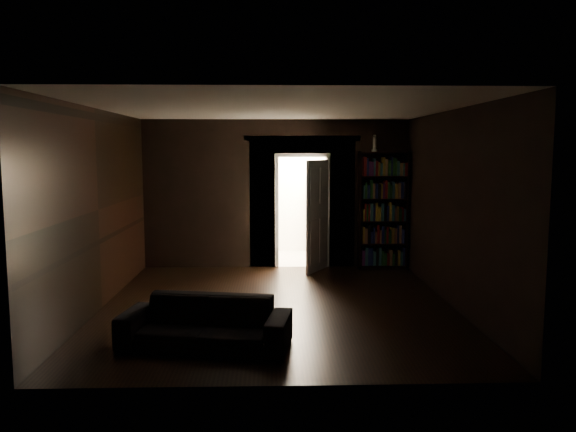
% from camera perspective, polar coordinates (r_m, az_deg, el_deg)
% --- Properties ---
extents(ground, '(5.50, 5.50, 0.00)m').
position_cam_1_polar(ground, '(8.15, -1.05, -9.13)').
color(ground, black).
rests_on(ground, ground).
extents(room_walls, '(5.02, 5.61, 2.84)m').
position_cam_1_polar(room_walls, '(8.93, -1.21, 3.21)').
color(room_walls, black).
rests_on(room_walls, ground).
extents(kitchen_alcove, '(2.20, 1.80, 2.60)m').
position_cam_1_polar(kitchen_alcove, '(11.77, 1.16, 1.74)').
color(kitchen_alcove, '#B3AC9C').
rests_on(kitchen_alcove, ground).
extents(sofa, '(2.01, 1.13, 0.73)m').
position_cam_1_polar(sofa, '(6.52, -8.39, -9.93)').
color(sofa, black).
rests_on(sofa, ground).
extents(bookshelf, '(0.93, 0.42, 2.20)m').
position_cam_1_polar(bookshelf, '(10.66, 9.59, 0.54)').
color(bookshelf, black).
rests_on(bookshelf, ground).
extents(refrigerator, '(0.92, 0.88, 1.65)m').
position_cam_1_polar(refrigerator, '(12.01, 3.64, -0.02)').
color(refrigerator, white).
rests_on(refrigerator, ground).
extents(door, '(0.47, 0.76, 2.05)m').
position_cam_1_polar(door, '(10.31, 3.00, 0.00)').
color(door, silver).
rests_on(door, ground).
extents(figurine, '(0.11, 0.11, 0.31)m').
position_cam_1_polar(figurine, '(10.51, 8.79, 7.32)').
color(figurine, silver).
rests_on(figurine, bookshelf).
extents(bottles, '(0.59, 0.22, 0.24)m').
position_cam_1_polar(bottles, '(11.96, 3.58, 4.50)').
color(bottles, black).
rests_on(bottles, refrigerator).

